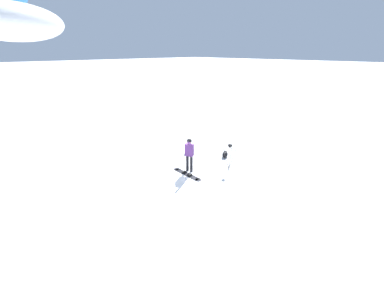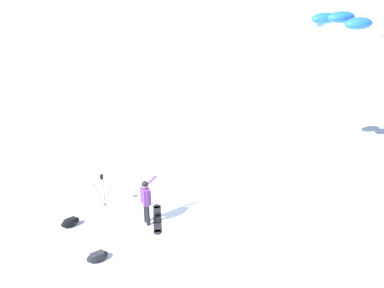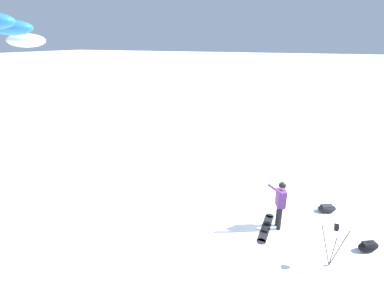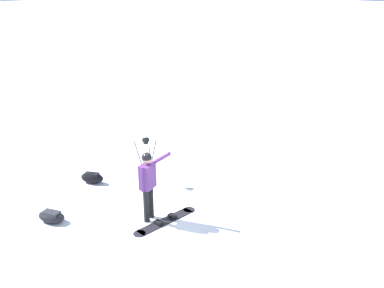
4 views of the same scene
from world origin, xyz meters
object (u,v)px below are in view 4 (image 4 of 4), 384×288
(snowboarder, at_px, (148,179))
(gear_bag_small, at_px, (92,178))
(gear_bag_large, at_px, (51,216))
(camera_tripod, at_px, (146,151))
(snowboard, at_px, (165,221))

(snowboarder, height_order, gear_bag_small, snowboarder)
(gear_bag_small, bearing_deg, gear_bag_large, -58.43)
(snowboarder, relative_size, gear_bag_small, 2.43)
(snowboarder, bearing_deg, camera_tripod, 141.91)
(snowboarder, height_order, gear_bag_large, snowboarder)
(gear_bag_large, xyz_separation_m, gear_bag_small, (-1.15, 1.87, 0.03))
(camera_tripod, bearing_deg, gear_bag_small, -133.84)
(snowboard, bearing_deg, camera_tripod, 151.68)
(gear_bag_large, bearing_deg, gear_bag_small, 121.57)
(camera_tripod, xyz_separation_m, gear_bag_small, (-1.10, -1.15, -0.81))
(snowboarder, distance_m, snowboard, 1.14)
(snowboard, distance_m, camera_tripod, 2.46)
(gear_bag_large, bearing_deg, snowboarder, 47.78)
(gear_bag_small, bearing_deg, camera_tripod, 46.16)
(gear_bag_small, bearing_deg, snowboard, 1.43)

